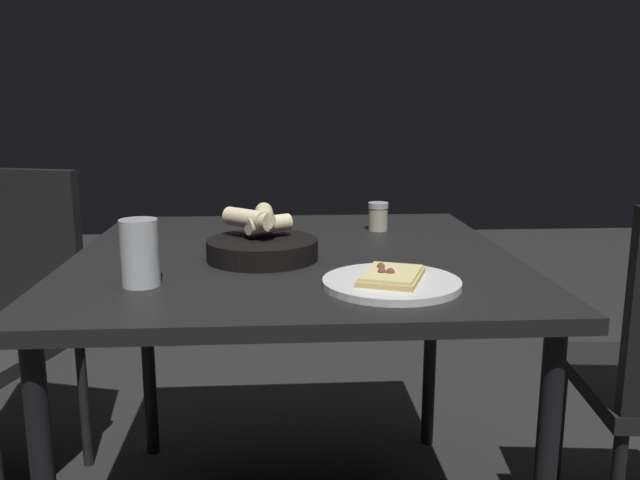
% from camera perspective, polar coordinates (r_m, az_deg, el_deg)
% --- Properties ---
extents(dining_table, '(1.00, 1.01, 0.75)m').
position_cam_1_polar(dining_table, '(1.54, -2.31, -3.40)').
color(dining_table, black).
rests_on(dining_table, ground).
extents(pizza_plate, '(0.26, 0.26, 0.04)m').
position_cam_1_polar(pizza_plate, '(1.25, 6.21, -3.60)').
color(pizza_plate, white).
rests_on(pizza_plate, dining_table).
extents(bread_basket, '(0.25, 0.25, 0.11)m').
position_cam_1_polar(bread_basket, '(1.46, -5.00, -0.36)').
color(bread_basket, black).
rests_on(bread_basket, dining_table).
extents(beer_glass, '(0.07, 0.07, 0.13)m').
position_cam_1_polar(beer_glass, '(1.29, -15.35, -1.36)').
color(beer_glass, silver).
rests_on(beer_glass, dining_table).
extents(pepper_shaker, '(0.05, 0.05, 0.08)m').
position_cam_1_polar(pepper_shaker, '(1.79, 5.06, 1.90)').
color(pepper_shaker, '#BFB299').
rests_on(pepper_shaker, dining_table).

